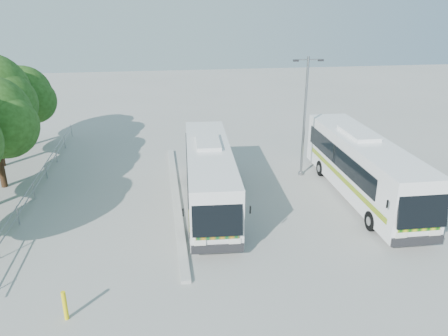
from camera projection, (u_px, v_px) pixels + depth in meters
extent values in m
plane|color=#9F9F99|center=(222.00, 211.00, 22.70)|extent=(100.00, 100.00, 0.00)
cube|color=#B2B2AD|center=(176.00, 197.00, 24.19)|extent=(0.40, 16.00, 0.15)
cylinder|color=gray|center=(37.00, 176.00, 24.64)|extent=(0.06, 22.00, 0.06)
cylinder|color=gray|center=(38.00, 183.00, 24.78)|extent=(0.06, 22.00, 0.06)
cylinder|color=gray|center=(69.00, 134.00, 34.03)|extent=(0.06, 0.06, 1.00)
cylinder|color=#382314|center=(0.00, 162.00, 25.14)|extent=(0.36, 0.36, 3.04)
sphere|color=#1D390F|center=(5.00, 126.00, 23.94)|extent=(3.59, 3.59, 3.59)
sphere|color=#1D390F|center=(4.00, 104.00, 26.95)|extent=(4.06, 4.06, 4.06)
cylinder|color=#382314|center=(29.00, 127.00, 32.69)|extent=(0.36, 0.36, 2.77)
sphere|color=#1D390F|center=(23.00, 94.00, 31.79)|extent=(4.03, 4.03, 4.03)
sphere|color=#1D390F|center=(33.00, 101.00, 31.59)|extent=(3.28, 3.28, 3.28)
sphere|color=#1D390F|center=(15.00, 85.00, 32.10)|extent=(3.02, 3.02, 3.02)
cube|color=silver|center=(209.00, 174.00, 22.98)|extent=(2.91, 11.01, 2.77)
cube|color=black|center=(217.00, 216.00, 17.77)|extent=(2.11, 0.54, 1.76)
cube|color=black|center=(187.00, 165.00, 23.27)|extent=(0.56, 8.70, 1.00)
cube|color=black|center=(230.00, 164.00, 23.46)|extent=(0.56, 8.70, 1.00)
cube|color=#0B4E20|center=(188.00, 186.00, 22.81)|extent=(0.59, 9.43, 0.25)
cylinder|color=black|center=(192.00, 228.00, 20.05)|extent=(0.33, 0.92, 0.91)
cylinder|color=black|center=(236.00, 226.00, 20.22)|extent=(0.33, 0.92, 0.91)
cylinder|color=black|center=(189.00, 175.00, 26.21)|extent=(0.33, 0.92, 0.91)
cylinder|color=black|center=(223.00, 174.00, 26.39)|extent=(0.33, 0.92, 0.91)
cube|color=white|center=(363.00, 166.00, 23.78)|extent=(2.62, 11.63, 2.95)
cube|color=black|center=(423.00, 206.00, 18.26)|extent=(2.23, 0.48, 1.87)
cube|color=black|center=(338.00, 157.00, 24.04)|extent=(0.21, 9.27, 1.06)
cube|color=black|center=(380.00, 155.00, 24.34)|extent=(0.21, 9.27, 1.06)
cube|color=#0E5B0D|center=(342.00, 178.00, 23.56)|extent=(0.21, 10.04, 0.27)
cylinder|color=black|center=(372.00, 221.00, 20.64)|extent=(0.31, 0.97, 0.97)
cylinder|color=black|center=(415.00, 218.00, 20.91)|extent=(0.31, 0.97, 0.97)
cylinder|color=black|center=(321.00, 168.00, 27.16)|extent=(0.31, 0.97, 0.97)
cylinder|color=black|center=(354.00, 167.00, 27.43)|extent=(0.31, 0.97, 0.97)
cylinder|color=gray|center=(304.00, 118.00, 26.14)|extent=(0.15, 0.15, 7.27)
cylinder|color=gray|center=(308.00, 60.00, 24.90)|extent=(1.46, 0.15, 0.07)
cube|color=black|center=(296.00, 61.00, 24.85)|extent=(0.33, 0.18, 0.11)
cube|color=black|center=(321.00, 60.00, 24.98)|extent=(0.33, 0.18, 0.11)
cylinder|color=yellow|center=(65.00, 306.00, 14.80)|extent=(0.19, 0.19, 1.11)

